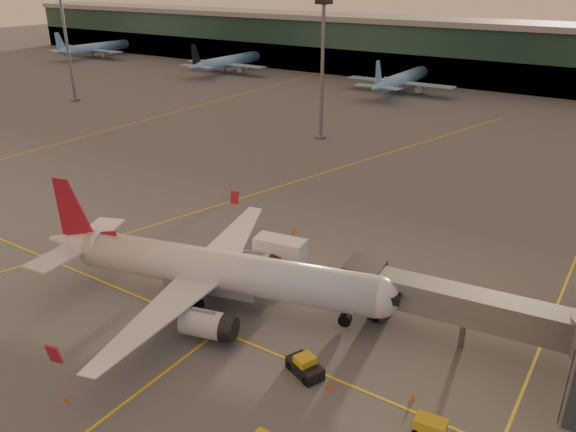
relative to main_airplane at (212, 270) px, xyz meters
The scene contains 16 objects.
ground 9.24m from the main_airplane, 99.71° to the right, with size 600.00×600.00×0.00m, color #4C4F54.
taxi_markings 37.34m from the main_airplane, 103.63° to the left, with size 100.12×173.00×0.01m.
terminal 133.52m from the main_airplane, 90.62° to the left, with size 400.00×20.00×17.60m.
mast_west_far 106.59m from the main_airplane, 149.61° to the left, with size 2.40×2.40×25.60m.
mast_west_near 62.50m from the main_airplane, 110.40° to the left, with size 2.40×2.40×25.60m.
distant_aircraft_row 111.96m from the main_airplane, 101.56° to the left, with size 290.00×34.00×13.00m.
main_airplane is the anchor object (origin of this frame).
jet_bridge 24.91m from the main_airplane, 15.74° to the left, with size 23.34×5.76×5.64m.
catering_truck 8.82m from the main_airplane, 74.40° to the left, with size 5.74×3.17×4.22m.
gpu_cart 24.74m from the main_airplane, 11.43° to the right, with size 2.37×1.55×1.32m.
pushback_tug 14.15m from the main_airplane, 17.44° to the right, with size 3.65×2.83×1.67m.
cone_nose 22.06m from the main_airplane, ahead, with size 0.43×0.43×0.54m.
cone_tail 21.20m from the main_airplane, behind, with size 0.39×0.39×0.50m.
cone_wing_right 17.34m from the main_airplane, 91.33° to the right, with size 0.38×0.38×0.48m.
cone_wing_left 18.42m from the main_airplane, 96.87° to the left, with size 0.49×0.49×0.63m.
cone_fwd 16.88m from the main_airplane, 16.18° to the right, with size 0.39×0.39×0.50m.
Camera 1 is at (33.78, -27.28, 30.08)m, focal length 35.00 mm.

